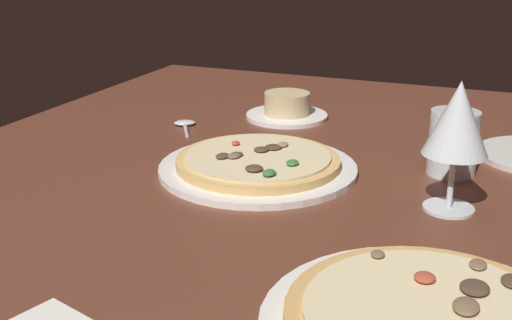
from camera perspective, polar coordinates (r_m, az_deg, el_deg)
name	(u,v)px	position (r cm, az deg, el deg)	size (l,w,h in cm)	color
dining_table	(254,201)	(92.81, -0.17, -3.60)	(150.00, 110.00, 4.00)	brown
pizza_main	(258,164)	(97.87, 0.16, -0.37)	(29.82, 29.82, 3.38)	white
ramekin_on_saucer	(287,108)	(126.38, 2.72, 4.55)	(15.77, 15.77, 5.01)	white
wine_glass_far	(457,122)	(84.80, 17.20, 3.16)	(8.28, 8.28, 17.08)	silver
water_glass	(453,146)	(100.27, 16.82, 1.21)	(7.15, 7.15, 9.64)	silver
spoon	(185,124)	(121.41, -6.23, 3.10)	(9.23, 6.88, 1.00)	silver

